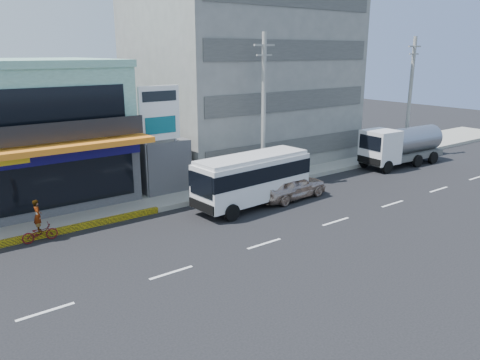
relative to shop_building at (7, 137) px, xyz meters
The scene contains 13 objects.
ground 16.57m from the shop_building, 60.16° to the right, with size 120.00×120.00×0.00m, color black.
sidewalk 14.27m from the shop_building, 18.88° to the right, with size 70.00×5.00×0.30m, color gray.
shop_building is the anchor object (origin of this frame).
concrete_building 18.28m from the shop_building, ahead, with size 16.00×12.00×14.00m, color gray.
gap_structure 8.53m from the shop_building, 13.67° to the right, with size 3.00×6.00×3.50m, color #3F3F43.
satellite_dish 8.54m from the shop_building, 20.21° to the right, with size 1.50×1.50×0.15m, color slate.
billboard 8.92m from the shop_building, 32.32° to the right, with size 2.60×0.18×6.90m.
utility_pole_near 15.50m from the shop_building, 25.06° to the right, with size 1.60×0.30×10.00m.
utility_pole_far 30.73m from the shop_building, 12.31° to the right, with size 1.60×0.30×10.00m.
minibus 14.51m from the shop_building, 39.79° to the right, with size 7.45×2.93×3.07m.
sedan 17.02m from the shop_building, 34.41° to the right, with size 2.02×5.02×1.71m, color #C9AD99.
tanker_truck 28.02m from the shop_building, 17.27° to the right, with size 7.87×2.87×3.06m.
motorcycle_rider 7.96m from the shop_building, 93.36° to the right, with size 1.65×0.62×2.10m.
Camera 1 is at (-13.30, -15.78, 8.86)m, focal length 35.00 mm.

